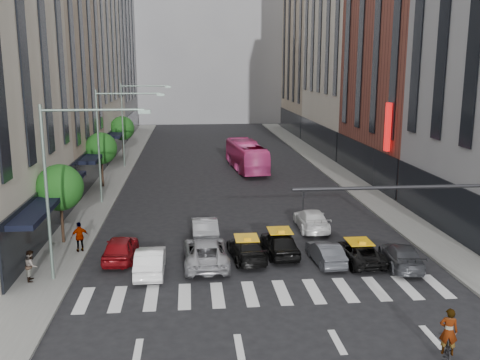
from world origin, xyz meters
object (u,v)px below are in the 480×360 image
object	(u,v)px
taxi_center	(280,243)
pedestrian_far	(80,237)
car_red	(120,248)
car_white_front	(150,261)
streetlamp_far	(131,114)
taxi_left	(247,249)
pedestrian_near	(31,265)
streetlamp_near	(65,170)
bus	(246,156)
streetlamp_mid	(110,131)
motorcycle	(447,349)

from	to	relation	value
taxi_center	pedestrian_far	size ratio (longest dim) A/B	2.42
car_red	pedestrian_far	xyz separation A→B (m)	(-2.51, 1.27, 0.33)
car_white_front	streetlamp_far	bearing A→B (deg)	-82.81
streetlamp_far	taxi_left	size ratio (longest dim) A/B	2.03
pedestrian_near	pedestrian_far	distance (m)	4.56
car_white_front	taxi_center	distance (m)	7.71
streetlamp_near	pedestrian_far	bearing A→B (deg)	94.90
streetlamp_near	bus	distance (m)	31.96
streetlamp_mid	pedestrian_near	size ratio (longest dim) A/B	5.56
taxi_left	pedestrian_far	distance (m)	9.93
streetlamp_mid	taxi_left	distance (m)	17.45
car_red	taxi_left	world-z (taller)	car_red
streetlamp_far	pedestrian_far	bearing A→B (deg)	-90.73
car_red	taxi_center	world-z (taller)	taxi_center
streetlamp_near	pedestrian_near	bearing A→B (deg)	-176.79
motorcycle	pedestrian_far	size ratio (longest dim) A/B	0.92
streetlamp_near	motorcycle	distance (m)	19.09
taxi_center	streetlamp_near	bearing A→B (deg)	10.25
car_red	taxi_center	xyz separation A→B (m)	(9.25, -0.06, 0.02)
car_red	bus	size ratio (longest dim) A/B	0.38
streetlamp_mid	taxi_center	distance (m)	18.18
pedestrian_near	motorcycle	bearing A→B (deg)	-126.23
streetlamp_far	pedestrian_near	size ratio (longest dim) A/B	5.56
car_red	motorcycle	xyz separation A→B (m)	(13.65, -12.09, -0.29)
motorcycle	pedestrian_near	size ratio (longest dim) A/B	1.02
streetlamp_mid	taxi_center	bearing A→B (deg)	-49.12
streetlamp_far	taxi_center	world-z (taller)	streetlamp_far
pedestrian_near	pedestrian_far	bearing A→B (deg)	-30.00
car_white_front	pedestrian_far	distance (m)	5.59
pedestrian_near	pedestrian_far	size ratio (longest dim) A/B	0.90
streetlamp_far	bus	bearing A→B (deg)	-12.91
streetlamp_near	pedestrian_far	size ratio (longest dim) A/B	5.00
streetlamp_near	motorcycle	world-z (taller)	streetlamp_near
streetlamp_near	car_red	xyz separation A→B (m)	(2.15, 2.88, -5.18)
streetlamp_near	pedestrian_far	xyz separation A→B (m)	(-0.36, 4.15, -4.85)
pedestrian_near	streetlamp_near	bearing A→B (deg)	-95.93
streetlamp_far	taxi_center	distance (m)	31.75
streetlamp_far	streetlamp_mid	bearing A→B (deg)	-90.00
pedestrian_far	bus	bearing A→B (deg)	-139.99
car_red	pedestrian_near	size ratio (longest dim) A/B	2.61
taxi_left	car_white_front	bearing A→B (deg)	10.83
car_red	streetlamp_mid	bearing A→B (deg)	-78.18
car_white_front	taxi_center	size ratio (longest dim) A/B	0.99
car_white_front	bus	xyz separation A→B (m)	(8.26, 28.53, 0.84)
streetlamp_near	taxi_left	size ratio (longest dim) A/B	2.03
streetlamp_far	streetlamp_near	bearing A→B (deg)	-90.00
streetlamp_near	car_red	world-z (taller)	streetlamp_near
streetlamp_near	taxi_left	world-z (taller)	streetlamp_near
streetlamp_near	taxi_center	bearing A→B (deg)	13.90
car_red	bus	xyz separation A→B (m)	(10.11, 26.31, 0.82)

